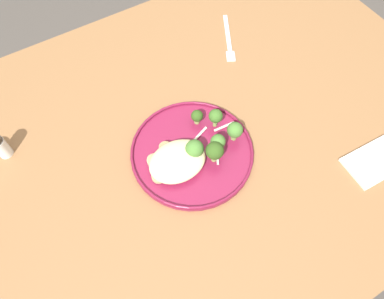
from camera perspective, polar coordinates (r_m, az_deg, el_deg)
ground at (r=1.57m, az=0.38°, el=-12.25°), size 6.00×6.00×0.00m
wooden_dining_table at (r=0.96m, az=0.61°, el=-0.08°), size 1.40×1.00×0.74m
dinner_plate at (r=0.86m, az=0.00°, el=-0.39°), size 0.29×0.29×0.02m
noodle_bed at (r=0.83m, az=-2.29°, el=-1.83°), size 0.13×0.11×0.04m
seared_scallop_front_small at (r=0.83m, az=-2.19°, el=-1.87°), size 0.04×0.04×0.01m
seared_scallop_tiny_bay at (r=0.84m, az=0.74°, el=-0.95°), size 0.02×0.02×0.02m
seared_scallop_on_noodles at (r=0.83m, az=0.46°, el=-2.28°), size 0.03×0.03×0.01m
seared_scallop_tilted_round at (r=0.85m, az=-4.18°, el=0.29°), size 0.03×0.03×0.01m
seared_scallop_center_golden at (r=0.84m, az=-5.91°, el=-1.76°), size 0.03×0.03×0.01m
seared_scallop_right_edge at (r=0.85m, az=-0.74°, el=0.54°), size 0.03×0.03×0.02m
seared_scallop_rear_pale at (r=0.82m, az=-5.24°, el=-4.17°), size 0.03×0.03×0.01m
broccoli_floret_rear_charred at (r=0.82m, az=0.40°, el=0.11°), size 0.04×0.04×0.05m
broccoli_floret_right_tilted at (r=0.87m, az=3.72°, el=5.19°), size 0.03×0.03×0.06m
broccoli_floret_left_leaning at (r=0.83m, az=4.08°, el=1.19°), size 0.03×0.03×0.06m
broccoli_floret_near_rim at (r=0.88m, az=0.79°, el=5.22°), size 0.03×0.03×0.04m
broccoli_floret_tall_stalk at (r=0.81m, az=3.58°, el=-0.23°), size 0.04×0.04×0.06m
broccoli_floret_front_edge at (r=0.85m, az=6.72°, el=3.00°), size 0.04×0.04×0.06m
onion_sliver_long_sliver at (r=0.88m, az=1.38°, el=2.43°), size 0.05×0.02×0.00m
onion_sliver_short_strip at (r=0.89m, az=5.08°, el=3.61°), size 0.06×0.01×0.00m
onion_sliver_pale_crescent at (r=0.85m, az=3.95°, el=-0.69°), size 0.03×0.05×0.00m
dinner_fork at (r=1.11m, az=5.70°, el=16.77°), size 0.10×0.17×0.00m
folded_napkin at (r=0.96m, az=26.90°, el=-1.60°), size 0.15×0.10×0.01m
pepper_shaker at (r=0.95m, az=-27.77°, el=0.44°), size 0.03×0.03×0.07m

